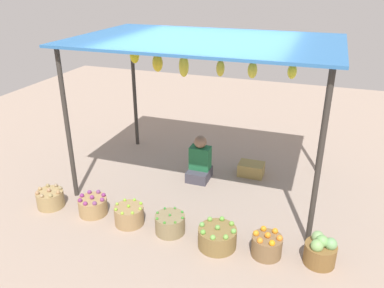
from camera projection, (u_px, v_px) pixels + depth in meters
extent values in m
plane|color=#A18B7B|center=(204.00, 182.00, 6.58)|extent=(14.00, 14.00, 0.00)
cylinder|color=#38332D|center=(67.00, 127.00, 5.73)|extent=(0.07, 0.07, 2.33)
cylinder|color=#38332D|center=(319.00, 163.00, 4.64)|extent=(0.07, 0.07, 2.33)
cylinder|color=#38332D|center=(134.00, 89.00, 7.57)|extent=(0.07, 0.07, 2.33)
cylinder|color=#38332D|center=(326.00, 109.00, 6.49)|extent=(0.07, 0.07, 2.33)
cube|color=#326EAE|center=(206.00, 40.00, 5.63)|extent=(3.86, 2.44, 0.04)
ellipsoid|color=yellow|center=(135.00, 55.00, 6.40)|extent=(0.15, 0.15, 0.26)
ellipsoid|color=yellow|center=(158.00, 63.00, 5.87)|extent=(0.16, 0.16, 0.27)
ellipsoid|color=yellow|center=(184.00, 66.00, 5.67)|extent=(0.14, 0.14, 0.32)
ellipsoid|color=gold|center=(220.00, 68.00, 5.54)|extent=(0.12, 0.12, 0.24)
ellipsoid|color=yellow|center=(252.00, 70.00, 5.44)|extent=(0.13, 0.13, 0.23)
ellipsoid|color=yellow|center=(292.00, 72.00, 5.36)|extent=(0.13, 0.13, 0.21)
cube|color=#413F4A|center=(199.00, 174.00, 6.64)|extent=(0.36, 0.44, 0.18)
cube|color=#21683D|center=(200.00, 158.00, 6.56)|extent=(0.34, 0.22, 0.40)
sphere|color=#936C53|center=(200.00, 142.00, 6.44)|extent=(0.21, 0.21, 0.21)
cylinder|color=#A48857|center=(50.00, 199.00, 5.85)|extent=(0.40, 0.40, 0.25)
sphere|color=#A67959|center=(49.00, 190.00, 5.79)|extent=(0.06, 0.06, 0.06)
sphere|color=#9F784E|center=(58.00, 192.00, 5.75)|extent=(0.06, 0.06, 0.06)
sphere|color=#948159|center=(60.00, 188.00, 5.86)|extent=(0.06, 0.06, 0.06)
sphere|color=#967F60|center=(56.00, 185.00, 5.94)|extent=(0.06, 0.06, 0.06)
sphere|color=#948154|center=(48.00, 186.00, 5.93)|extent=(0.06, 0.06, 0.06)
sphere|color=tan|center=(40.00, 189.00, 5.85)|extent=(0.06, 0.06, 0.06)
sphere|color=#A37952|center=(37.00, 193.00, 5.73)|extent=(0.06, 0.06, 0.06)
sphere|color=#9F835D|center=(42.00, 196.00, 5.65)|extent=(0.06, 0.06, 0.06)
sphere|color=#9B8856|center=(50.00, 196.00, 5.66)|extent=(0.06, 0.06, 0.06)
cylinder|color=#A68454|center=(93.00, 206.00, 5.68)|extent=(0.42, 0.42, 0.25)
sphere|color=#853474|center=(92.00, 197.00, 5.62)|extent=(0.06, 0.06, 0.06)
sphere|color=#823872|center=(102.00, 200.00, 5.57)|extent=(0.06, 0.06, 0.06)
sphere|color=#873070|center=(104.00, 195.00, 5.69)|extent=(0.06, 0.06, 0.06)
sphere|color=#7C4176|center=(98.00, 192.00, 5.77)|extent=(0.06, 0.06, 0.06)
sphere|color=#7E3879|center=(89.00, 192.00, 5.76)|extent=(0.06, 0.06, 0.06)
sphere|color=#832F76|center=(82.00, 196.00, 5.67)|extent=(0.06, 0.06, 0.06)
sphere|color=#7A2F6A|center=(80.00, 200.00, 5.56)|extent=(0.06, 0.06, 0.06)
sphere|color=#88316C|center=(85.00, 204.00, 5.48)|extent=(0.06, 0.06, 0.06)
sphere|color=#7B3F73|center=(95.00, 203.00, 5.48)|extent=(0.06, 0.06, 0.06)
cylinder|color=#9D7C51|center=(129.00, 215.00, 5.45)|extent=(0.41, 0.41, 0.27)
sphere|color=#8ACC2F|center=(128.00, 206.00, 5.39)|extent=(0.04, 0.04, 0.04)
sphere|color=#96C53D|center=(140.00, 209.00, 5.34)|extent=(0.04, 0.04, 0.04)
sphere|color=#85CF2F|center=(141.00, 203.00, 5.46)|extent=(0.04, 0.04, 0.04)
sphere|color=#83CE35|center=(134.00, 200.00, 5.55)|extent=(0.04, 0.04, 0.04)
sphere|color=#8DD036|center=(125.00, 200.00, 5.54)|extent=(0.04, 0.04, 0.04)
sphere|color=#8FBD3C|center=(117.00, 204.00, 5.45)|extent=(0.04, 0.04, 0.04)
sphere|color=#88C135|center=(116.00, 209.00, 5.32)|extent=(0.04, 0.04, 0.04)
sphere|color=#94CF38|center=(122.00, 213.00, 5.24)|extent=(0.04, 0.04, 0.04)
sphere|color=#93C83A|center=(132.00, 213.00, 5.24)|extent=(0.04, 0.04, 0.04)
cylinder|color=#897752|center=(170.00, 224.00, 5.27)|extent=(0.41, 0.41, 0.26)
sphere|color=#3A8633|center=(170.00, 215.00, 5.21)|extent=(0.04, 0.04, 0.04)
sphere|color=#37902C|center=(183.00, 218.00, 5.16)|extent=(0.04, 0.04, 0.04)
sphere|color=#30902C|center=(182.00, 212.00, 5.28)|extent=(0.04, 0.04, 0.04)
sphere|color=#418535|center=(175.00, 208.00, 5.37)|extent=(0.04, 0.04, 0.04)
sphere|color=#398734|center=(165.00, 208.00, 5.36)|extent=(0.04, 0.04, 0.04)
sphere|color=#408730|center=(157.00, 213.00, 5.27)|extent=(0.04, 0.04, 0.04)
sphere|color=#41922E|center=(157.00, 219.00, 5.14)|extent=(0.04, 0.04, 0.04)
sphere|color=#399129|center=(164.00, 223.00, 5.06)|extent=(0.04, 0.04, 0.04)
sphere|color=#418226|center=(175.00, 222.00, 5.06)|extent=(0.04, 0.04, 0.04)
cylinder|color=olive|center=(217.00, 238.00, 4.99)|extent=(0.50, 0.50, 0.26)
sphere|color=#6DA84A|center=(218.00, 227.00, 4.93)|extent=(0.07, 0.07, 0.07)
sphere|color=#6FBA4F|center=(234.00, 231.00, 4.87)|extent=(0.07, 0.07, 0.07)
sphere|color=#71A93D|center=(232.00, 224.00, 5.02)|extent=(0.07, 0.07, 0.07)
sphere|color=#65A93E|center=(222.00, 219.00, 5.11)|extent=(0.07, 0.07, 0.07)
sphere|color=#72AC46|center=(210.00, 219.00, 5.11)|extent=(0.07, 0.07, 0.07)
sphere|color=#6AAC4F|center=(202.00, 225.00, 5.00)|extent=(0.07, 0.07, 0.07)
sphere|color=#69AB41|center=(203.00, 232.00, 4.85)|extent=(0.07, 0.07, 0.07)
sphere|color=#74B64D|center=(213.00, 237.00, 4.75)|extent=(0.07, 0.07, 0.07)
sphere|color=#72AD47|center=(226.00, 237.00, 4.76)|extent=(0.07, 0.07, 0.07)
cylinder|color=brown|center=(267.00, 246.00, 4.84)|extent=(0.38, 0.38, 0.26)
sphere|color=orange|center=(268.00, 235.00, 4.77)|extent=(0.08, 0.08, 0.08)
sphere|color=orange|center=(280.00, 238.00, 4.73)|extent=(0.08, 0.08, 0.08)
sphere|color=orange|center=(275.00, 231.00, 4.86)|extent=(0.08, 0.08, 0.08)
sphere|color=orange|center=(264.00, 229.00, 4.91)|extent=(0.08, 0.08, 0.08)
sphere|color=orange|center=(256.00, 233.00, 4.82)|extent=(0.08, 0.08, 0.08)
sphere|color=orange|center=(260.00, 241.00, 4.69)|extent=(0.08, 0.08, 0.08)
sphere|color=orange|center=(272.00, 243.00, 4.65)|extent=(0.08, 0.08, 0.08)
cylinder|color=brown|center=(320.00, 254.00, 4.70)|extent=(0.38, 0.38, 0.26)
sphere|color=#76AD61|center=(322.00, 241.00, 4.62)|extent=(0.15, 0.15, 0.15)
sphere|color=#74A969|center=(331.00, 244.00, 4.60)|extent=(0.15, 0.15, 0.15)
sphere|color=#82AA69|center=(318.00, 237.00, 4.72)|extent=(0.15, 0.15, 0.15)
sphere|color=#81B063|center=(317.00, 246.00, 4.57)|extent=(0.15, 0.15, 0.15)
cube|color=#9A8248|center=(251.00, 169.00, 6.77)|extent=(0.43, 0.32, 0.22)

